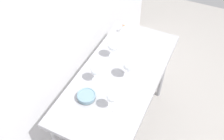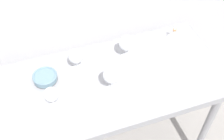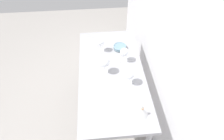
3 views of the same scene
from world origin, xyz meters
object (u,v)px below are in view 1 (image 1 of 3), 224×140
at_px(wine_glass_near_center, 128,65).
at_px(wine_glass_far_right, 113,46).
at_px(wine_glass_near_left, 112,97).
at_px(wine_glass_far_left, 96,70).
at_px(tasting_sheet_upper, 145,48).
at_px(tasting_bowl, 86,96).
at_px(decanter_funnel, 123,29).

bearing_deg(wine_glass_near_center, wine_glass_far_right, 52.38).
xyz_separation_m(wine_glass_near_left, wine_glass_far_left, (0.19, 0.23, -0.00)).
relative_size(wine_glass_near_left, tasting_sheet_upper, 0.59).
relative_size(wine_glass_far_right, tasting_sheet_upper, 0.61).
height_order(wine_glass_far_left, tasting_bowl, wine_glass_far_left).
bearing_deg(tasting_bowl, wine_glass_far_right, 2.34).
bearing_deg(decanter_funnel, tasting_sheet_upper, -116.05).
xyz_separation_m(wine_glass_far_right, tasting_sheet_upper, (0.22, -0.23, -0.12)).
bearing_deg(tasting_sheet_upper, wine_glass_far_left, 171.09).
bearing_deg(wine_glass_near_center, wine_glass_near_left, -177.21).
distance_m(wine_glass_far_left, decanter_funnel, 0.68).
xyz_separation_m(wine_glass_near_left, decanter_funnel, (0.86, 0.29, -0.07)).
distance_m(wine_glass_near_center, tasting_sheet_upper, 0.41).
height_order(wine_glass_far_right, wine_glass_near_center, wine_glass_near_center).
bearing_deg(tasting_sheet_upper, wine_glass_far_right, 147.68).
height_order(tasting_bowl, decanter_funnel, decanter_funnel).
distance_m(wine_glass_near_left, wine_glass_near_center, 0.34).
bearing_deg(wine_glass_near_center, wine_glass_far_left, 124.53).
relative_size(wine_glass_near_left, wine_glass_near_center, 0.90).
bearing_deg(wine_glass_near_left, wine_glass_far_left, 50.71).
distance_m(wine_glass_near_center, tasting_bowl, 0.41).
bearing_deg(wine_glass_far_left, tasting_bowl, -174.71).
bearing_deg(decanter_funnel, wine_glass_near_left, -161.65).
bearing_deg(tasting_bowl, wine_glass_near_left, -87.39).
height_order(wine_glass_near_left, decanter_funnel, wine_glass_near_left).
relative_size(wine_glass_far_right, wine_glass_near_left, 1.03).
height_order(wine_glass_near_left, tasting_bowl, wine_glass_near_left).
distance_m(wine_glass_far_left, tasting_bowl, 0.22).
distance_m(wine_glass_near_left, wine_glass_far_left, 0.30).
bearing_deg(wine_glass_far_right, wine_glass_near_center, -127.62).
bearing_deg(wine_glass_near_left, tasting_bowl, 92.61).
bearing_deg(tasting_sheet_upper, decanter_funnel, 77.94).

